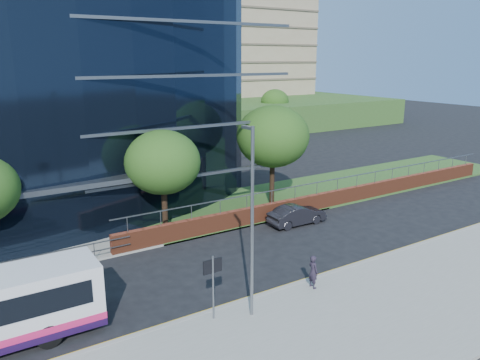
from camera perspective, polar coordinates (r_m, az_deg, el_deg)
ground at (r=20.32m, az=-17.30°, el=-17.71°), size 200.00×200.00×0.00m
kerb at (r=19.45m, az=-16.48°, el=-18.95°), size 80.00×0.25×0.16m
yellow_line_outer at (r=19.66m, az=-16.64°, el=-18.83°), size 80.00×0.08×0.01m
yellow_line_inner at (r=19.78m, az=-16.76°, el=-18.61°), size 80.00×0.08×0.01m
grass_verge at (r=40.83m, az=12.13°, el=-0.74°), size 36.00×8.00×0.12m
retaining_wall at (r=35.44m, az=11.71°, el=-2.14°), size 34.00×0.40×2.11m
apartment_block at (r=82.32m, az=-6.86°, el=14.84°), size 60.00×42.00×30.00m
street_sign at (r=19.39m, az=-3.34°, el=-11.39°), size 0.85×0.09×2.80m
tree_far_c at (r=28.72m, az=-9.40°, el=2.14°), size 4.62×4.62×6.51m
tree_far_d at (r=33.88m, az=4.02°, el=5.31°), size 5.28×5.28×7.44m
tree_dist_e at (r=63.63m, az=-6.40°, el=9.02°), size 4.62×4.62×6.51m
tree_dist_f at (r=73.72m, az=4.27°, el=9.57°), size 4.29×4.29×6.05m
streetlight_east at (r=18.77m, az=1.45°, el=-4.69°), size 0.15×0.77×8.00m
parked_car at (r=31.06m, az=6.95°, el=-4.24°), size 4.03×1.48×1.32m
pedestrian at (r=22.59m, az=8.91°, el=-10.97°), size 0.41×0.60×1.61m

